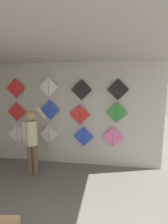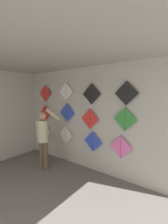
{
  "view_description": "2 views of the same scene",
  "coord_description": "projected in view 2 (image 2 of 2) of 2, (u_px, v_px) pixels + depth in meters",
  "views": [
    {
      "loc": [
        1.2,
        -0.52,
        2.26
      ],
      "look_at": [
        0.53,
        3.76,
        1.54
      ],
      "focal_mm": 28.0,
      "sensor_mm": 36.0,
      "label": 1
    },
    {
      "loc": [
        2.61,
        0.75,
        2.06
      ],
      "look_at": [
        0.36,
        3.76,
        1.63
      ],
      "focal_mm": 24.0,
      "sensor_mm": 36.0,
      "label": 2
    }
  ],
  "objects": [
    {
      "name": "kite_10",
      "position": [
        91.0,
        94.0,
        3.88
      ],
      "size": [
        0.55,
        0.01,
        0.55
      ],
      "color": "black"
    },
    {
      "name": "kite_7",
      "position": [
        125.0,
        119.0,
        3.4
      ],
      "size": [
        0.55,
        0.01,
        0.55
      ],
      "color": "#338C38"
    },
    {
      "name": "back_panel",
      "position": [
        81.0,
        118.0,
        4.28
      ],
      "size": [
        5.1,
        0.06,
        2.8
      ],
      "primitive_type": "cube",
      "color": "#BCB7AD",
      "rests_on": "ground"
    },
    {
      "name": "kite_6",
      "position": [
        90.0,
        119.0,
        3.99
      ],
      "size": [
        0.55,
        0.01,
        0.55
      ],
      "color": "red"
    },
    {
      "name": "kite_3",
      "position": [
        121.0,
        147.0,
        3.52
      ],
      "size": [
        0.55,
        0.01,
        0.55
      ],
      "color": "pink"
    },
    {
      "name": "shopkeeper",
      "position": [
        43.0,
        135.0,
        4.1
      ],
      "size": [
        0.43,
        0.62,
        1.71
      ],
      "rotation": [
        0.0,
        0.0,
        0.16
      ],
      "color": "brown",
      "rests_on": "ground"
    },
    {
      "name": "kite_4",
      "position": [
        45.0,
        113.0,
        5.07
      ],
      "size": [
        0.55,
        0.01,
        0.55
      ],
      "color": "red"
    },
    {
      "name": "ceiling_slab",
      "position": [
        4.0,
        49.0,
        2.48
      ],
      "size": [
        5.1,
        4.86,
        0.04
      ],
      "primitive_type": "cube",
      "color": "#A8A399"
    },
    {
      "name": "kite_2",
      "position": [
        93.0,
        142.0,
        4.0
      ],
      "size": [
        0.55,
        0.01,
        0.55
      ],
      "color": "blue"
    },
    {
      "name": "kite_5",
      "position": [
        67.0,
        113.0,
        4.47
      ],
      "size": [
        0.55,
        0.01,
        0.55
      ],
      "color": "blue"
    },
    {
      "name": "kite_9",
      "position": [
        66.0,
        92.0,
        4.41
      ],
      "size": [
        0.55,
        0.01,
        0.55
      ],
      "color": "white"
    },
    {
      "name": "kite_1",
      "position": [
        66.0,
        136.0,
        4.58
      ],
      "size": [
        0.55,
        0.04,
        0.69
      ],
      "color": "white"
    },
    {
      "name": "kite_8",
      "position": [
        45.0,
        93.0,
        4.98
      ],
      "size": [
        0.55,
        0.01,
        0.55
      ],
      "color": "red"
    },
    {
      "name": "kite_11",
      "position": [
        126.0,
        93.0,
        3.33
      ],
      "size": [
        0.55,
        0.01,
        0.55
      ],
      "color": "black"
    },
    {
      "name": "kite_0",
      "position": [
        45.0,
        132.0,
        5.16
      ],
      "size": [
        0.55,
        0.01,
        0.55
      ],
      "color": "white"
    }
  ]
}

